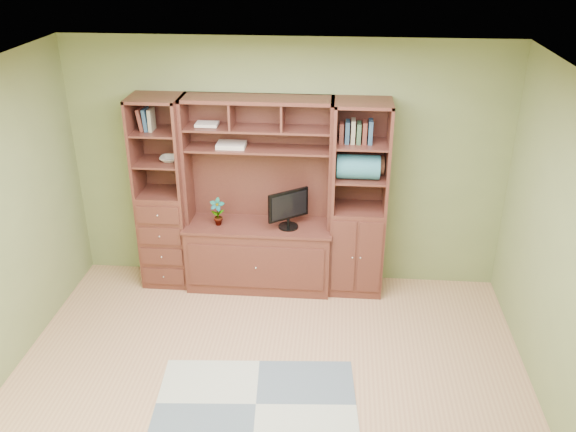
# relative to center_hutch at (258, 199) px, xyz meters

# --- Properties ---
(room) EXTENTS (4.60, 4.10, 2.64)m
(room) POSITION_rel_center_hutch_xyz_m (0.27, -1.73, 0.28)
(room) COLOR tan
(room) RESTS_ON ground
(center_hutch) EXTENTS (1.54, 0.53, 2.05)m
(center_hutch) POSITION_rel_center_hutch_xyz_m (0.00, 0.00, 0.00)
(center_hutch) COLOR #51241C
(center_hutch) RESTS_ON ground
(left_tower) EXTENTS (0.50, 0.45, 2.05)m
(left_tower) POSITION_rel_center_hutch_xyz_m (-1.00, 0.04, 0.00)
(left_tower) COLOR #51241C
(left_tower) RESTS_ON ground
(right_tower) EXTENTS (0.55, 0.45, 2.05)m
(right_tower) POSITION_rel_center_hutch_xyz_m (1.02, 0.04, 0.00)
(right_tower) COLOR #51241C
(right_tower) RESTS_ON ground
(rug) EXTENTS (1.72, 1.21, 0.01)m
(rug) POSITION_rel_center_hutch_xyz_m (0.21, -1.84, -1.02)
(rug) COLOR gray
(rug) RESTS_ON ground
(monitor) EXTENTS (0.49, 0.44, 0.56)m
(monitor) POSITION_rel_center_hutch_xyz_m (0.32, -0.03, -0.01)
(monitor) COLOR black
(monitor) RESTS_ON center_hutch
(orchid) EXTENTS (0.15, 0.10, 0.29)m
(orchid) POSITION_rel_center_hutch_xyz_m (-0.42, -0.03, -0.15)
(orchid) COLOR #A45337
(orchid) RESTS_ON center_hutch
(magazines) EXTENTS (0.29, 0.21, 0.04)m
(magazines) POSITION_rel_center_hutch_xyz_m (-0.27, 0.09, 0.54)
(magazines) COLOR beige
(magazines) RESTS_ON center_hutch
(bowl) EXTENTS (0.19, 0.19, 0.05)m
(bowl) POSITION_rel_center_hutch_xyz_m (-0.89, 0.04, 0.39)
(bowl) COLOR beige
(bowl) RESTS_ON left_tower
(blanket_teal) EXTENTS (0.42, 0.24, 0.24)m
(blanket_teal) POSITION_rel_center_hutch_xyz_m (1.00, -0.01, 0.39)
(blanket_teal) COLOR #2F6C7C
(blanket_teal) RESTS_ON right_tower
(blanket_red) EXTENTS (0.33, 0.18, 0.18)m
(blanket_red) POSITION_rel_center_hutch_xyz_m (1.09, 0.12, 0.36)
(blanket_red) COLOR brown
(blanket_red) RESTS_ON right_tower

